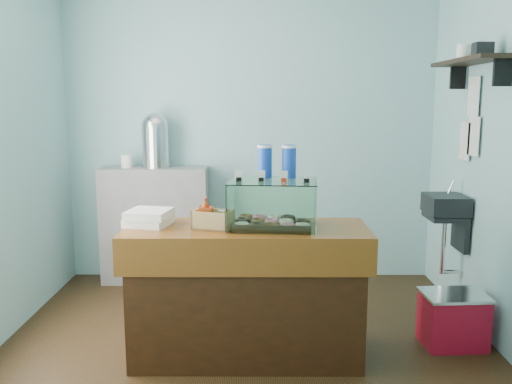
{
  "coord_description": "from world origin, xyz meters",
  "views": [
    {
      "loc": [
        0.08,
        -3.7,
        1.71
      ],
      "look_at": [
        0.06,
        -0.15,
        1.12
      ],
      "focal_mm": 38.0,
      "sensor_mm": 36.0,
      "label": 1
    }
  ],
  "objects_px": {
    "counter": "(246,292)",
    "coffee_urn": "(155,139)",
    "display_case": "(273,201)",
    "red_cooler": "(453,319)"
  },
  "relations": [
    {
      "from": "display_case",
      "to": "coffee_urn",
      "type": "height_order",
      "value": "coffee_urn"
    },
    {
      "from": "display_case",
      "to": "red_cooler",
      "type": "xyz_separation_m",
      "value": [
        1.28,
        0.13,
        -0.88
      ]
    },
    {
      "from": "coffee_urn",
      "to": "display_case",
      "type": "bearing_deg",
      "value": -55.8
    },
    {
      "from": "counter",
      "to": "coffee_urn",
      "type": "xyz_separation_m",
      "value": [
        -0.88,
        1.59,
        0.91
      ]
    },
    {
      "from": "counter",
      "to": "red_cooler",
      "type": "distance_m",
      "value": 1.49
    },
    {
      "from": "counter",
      "to": "coffee_urn",
      "type": "bearing_deg",
      "value": 118.86
    },
    {
      "from": "coffee_urn",
      "to": "red_cooler",
      "type": "xyz_separation_m",
      "value": [
        2.33,
        -1.42,
        -1.17
      ]
    },
    {
      "from": "counter",
      "to": "display_case",
      "type": "xyz_separation_m",
      "value": [
        0.18,
        0.04,
        0.61
      ]
    },
    {
      "from": "coffee_urn",
      "to": "red_cooler",
      "type": "bearing_deg",
      "value": -31.25
    },
    {
      "from": "display_case",
      "to": "red_cooler",
      "type": "bearing_deg",
      "value": 10.63
    }
  ]
}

